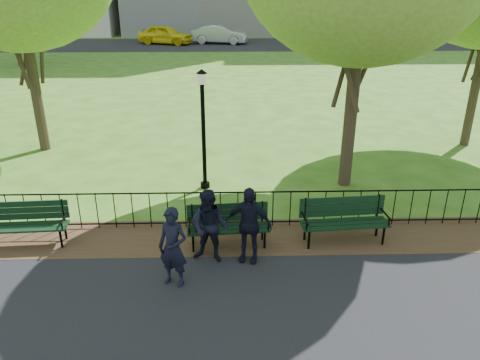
{
  "coord_description": "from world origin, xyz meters",
  "views": [
    {
      "loc": [
        0.39,
        -7.54,
        5.29
      ],
      "look_at": [
        0.63,
        1.5,
        1.4
      ],
      "focal_mm": 35.0,
      "sensor_mm": 36.0,
      "label": 1
    }
  ],
  "objects_px": {
    "person_mid": "(210,227)",
    "sedan_silver": "(220,34)",
    "taxi": "(165,34)",
    "park_bench_right_a": "(344,216)",
    "sedan_dark": "(341,38)",
    "park_bench_left_a": "(25,219)",
    "person_left": "(173,247)",
    "person_right": "(248,225)",
    "park_bench_main": "(216,221)",
    "lamppost": "(203,126)"
  },
  "relations": [
    {
      "from": "lamppost",
      "to": "taxi",
      "type": "xyz_separation_m",
      "value": [
        -4.77,
        31.06,
        -0.93
      ]
    },
    {
      "from": "taxi",
      "to": "park_bench_right_a",
      "type": "bearing_deg",
      "value": -148.21
    },
    {
      "from": "person_right",
      "to": "sedan_dark",
      "type": "bearing_deg",
      "value": 87.22
    },
    {
      "from": "park_bench_left_a",
      "to": "park_bench_right_a",
      "type": "relative_size",
      "value": 0.95
    },
    {
      "from": "sedan_silver",
      "to": "park_bench_right_a",
      "type": "bearing_deg",
      "value": -163.53
    },
    {
      "from": "park_bench_main",
      "to": "person_left",
      "type": "height_order",
      "value": "person_left"
    },
    {
      "from": "park_bench_left_a",
      "to": "person_right",
      "type": "distance_m",
      "value": 4.82
    },
    {
      "from": "park_bench_left_a",
      "to": "person_left",
      "type": "distance_m",
      "value": 3.69
    },
    {
      "from": "park_bench_main",
      "to": "lamppost",
      "type": "bearing_deg",
      "value": 92.59
    },
    {
      "from": "lamppost",
      "to": "person_left",
      "type": "relative_size",
      "value": 2.08
    },
    {
      "from": "person_left",
      "to": "person_right",
      "type": "xyz_separation_m",
      "value": [
        1.41,
        0.78,
        0.02
      ]
    },
    {
      "from": "sedan_dark",
      "to": "park_bench_right_a",
      "type": "bearing_deg",
      "value": 160.71
    },
    {
      "from": "park_bench_right_a",
      "to": "sedan_silver",
      "type": "relative_size",
      "value": 0.4
    },
    {
      "from": "park_bench_left_a",
      "to": "person_left",
      "type": "relative_size",
      "value": 1.17
    },
    {
      "from": "park_bench_right_a",
      "to": "person_left",
      "type": "xyz_separation_m",
      "value": [
        -3.5,
        -1.5,
        0.18
      ]
    },
    {
      "from": "sedan_silver",
      "to": "sedan_dark",
      "type": "relative_size",
      "value": 1.03
    },
    {
      "from": "person_right",
      "to": "taxi",
      "type": "distance_m",
      "value": 35.19
    },
    {
      "from": "lamppost",
      "to": "person_mid",
      "type": "height_order",
      "value": "lamppost"
    },
    {
      "from": "park_bench_main",
      "to": "sedan_dark",
      "type": "distance_m",
      "value": 33.55
    },
    {
      "from": "lamppost",
      "to": "person_left",
      "type": "distance_m",
      "value": 4.55
    },
    {
      "from": "park_bench_left_a",
      "to": "park_bench_right_a",
      "type": "bearing_deg",
      "value": -3.99
    },
    {
      "from": "taxi",
      "to": "park_bench_left_a",
      "type": "bearing_deg",
      "value": -159.5
    },
    {
      "from": "sedan_silver",
      "to": "park_bench_main",
      "type": "bearing_deg",
      "value": -168.12
    },
    {
      "from": "sedan_dark",
      "to": "park_bench_left_a",
      "type": "bearing_deg",
      "value": 149.61
    },
    {
      "from": "person_mid",
      "to": "sedan_dark",
      "type": "height_order",
      "value": "person_mid"
    },
    {
      "from": "park_bench_left_a",
      "to": "lamppost",
      "type": "height_order",
      "value": "lamppost"
    },
    {
      "from": "park_bench_left_a",
      "to": "person_left",
      "type": "bearing_deg",
      "value": -28.63
    },
    {
      "from": "park_bench_left_a",
      "to": "sedan_dark",
      "type": "bearing_deg",
      "value": 62.82
    },
    {
      "from": "park_bench_right_a",
      "to": "lamppost",
      "type": "distance_m",
      "value": 4.43
    },
    {
      "from": "park_bench_left_a",
      "to": "park_bench_main",
      "type": "bearing_deg",
      "value": -7.18
    },
    {
      "from": "sedan_dark",
      "to": "park_bench_main",
      "type": "bearing_deg",
      "value": 156.21
    },
    {
      "from": "lamppost",
      "to": "person_mid",
      "type": "relative_size",
      "value": 2.1
    },
    {
      "from": "park_bench_left_a",
      "to": "taxi",
      "type": "distance_m",
      "value": 33.93
    },
    {
      "from": "person_left",
      "to": "sedan_silver",
      "type": "distance_m",
      "value": 35.67
    },
    {
      "from": "park_bench_main",
      "to": "park_bench_left_a",
      "type": "height_order",
      "value": "park_bench_left_a"
    },
    {
      "from": "taxi",
      "to": "sedan_silver",
      "type": "bearing_deg",
      "value": -69.13
    },
    {
      "from": "park_bench_main",
      "to": "lamppost",
      "type": "xyz_separation_m",
      "value": [
        -0.38,
        3.13,
        1.14
      ]
    },
    {
      "from": "park_bench_left_a",
      "to": "person_mid",
      "type": "xyz_separation_m",
      "value": [
        3.99,
        -0.8,
        0.2
      ]
    },
    {
      "from": "person_left",
      "to": "park_bench_right_a",
      "type": "bearing_deg",
      "value": 45.04
    },
    {
      "from": "park_bench_right_a",
      "to": "sedan_silver",
      "type": "xyz_separation_m",
      "value": [
        -3.11,
        34.16,
        0.2
      ]
    },
    {
      "from": "park_bench_right_a",
      "to": "person_mid",
      "type": "relative_size",
      "value": 1.24
    },
    {
      "from": "lamppost",
      "to": "person_left",
      "type": "bearing_deg",
      "value": -94.93
    },
    {
      "from": "sedan_silver",
      "to": "sedan_dark",
      "type": "height_order",
      "value": "sedan_silver"
    },
    {
      "from": "person_mid",
      "to": "park_bench_right_a",
      "type": "bearing_deg",
      "value": 31.45
    },
    {
      "from": "taxi",
      "to": "sedan_dark",
      "type": "relative_size",
      "value": 1.02
    },
    {
      "from": "park_bench_main",
      "to": "taxi",
      "type": "xyz_separation_m",
      "value": [
        -5.15,
        34.18,
        0.21
      ]
    },
    {
      "from": "park_bench_right_a",
      "to": "taxi",
      "type": "distance_m",
      "value": 34.89
    },
    {
      "from": "person_mid",
      "to": "sedan_silver",
      "type": "relative_size",
      "value": 0.32
    },
    {
      "from": "person_left",
      "to": "park_bench_left_a",
      "type": "bearing_deg",
      "value": 176.59
    },
    {
      "from": "person_left",
      "to": "person_right",
      "type": "distance_m",
      "value": 1.61
    }
  ]
}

